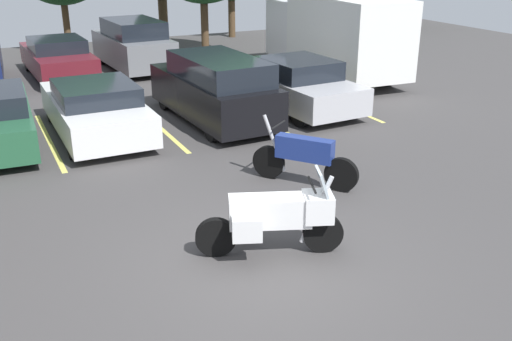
# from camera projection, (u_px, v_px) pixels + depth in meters

# --- Properties ---
(ground) EXTENTS (44.00, 44.00, 0.10)m
(ground) POSITION_uv_depth(u_px,v_px,m) (263.00, 265.00, 8.88)
(ground) COLOR #423F3F
(motorcycle_touring) EXTENTS (2.17, 1.21, 1.37)m
(motorcycle_touring) POSITION_uv_depth(u_px,v_px,m) (276.00, 216.00, 8.87)
(motorcycle_touring) COLOR black
(motorcycle_touring) RESTS_ON ground
(motorcycle_second) EXTENTS (1.45, 1.84, 1.33)m
(motorcycle_second) POSITION_uv_depth(u_px,v_px,m) (304.00, 157.00, 11.48)
(motorcycle_second) COLOR black
(motorcycle_second) RESTS_ON ground
(parking_stripes) EXTENTS (13.87, 4.77, 0.01)m
(parking_stripes) POSITION_uv_depth(u_px,v_px,m) (106.00, 133.00, 14.77)
(parking_stripes) COLOR #EAE066
(parking_stripes) RESTS_ON ground
(car_white) EXTENTS (1.98, 4.74, 1.35)m
(car_white) POSITION_uv_depth(u_px,v_px,m) (95.00, 109.00, 14.43)
(car_white) COLOR white
(car_white) RESTS_ON ground
(car_black) EXTENTS (2.01, 4.87, 1.78)m
(car_black) POSITION_uv_depth(u_px,v_px,m) (215.00, 89.00, 15.42)
(car_black) COLOR black
(car_black) RESTS_ON ground
(car_silver) EXTENTS (2.17, 4.59, 1.46)m
(car_silver) POSITION_uv_depth(u_px,v_px,m) (297.00, 85.00, 16.60)
(car_silver) COLOR #B7B7BC
(car_silver) RESTS_ON ground
(car_far_maroon) EXTENTS (2.05, 4.89, 1.39)m
(car_far_maroon) POSITION_uv_depth(u_px,v_px,m) (58.00, 58.00, 20.56)
(car_far_maroon) COLOR maroon
(car_far_maroon) RESTS_ON ground
(car_far_grey) EXTENTS (2.12, 4.65, 1.85)m
(car_far_grey) POSITION_uv_depth(u_px,v_px,m) (133.00, 45.00, 21.71)
(car_far_grey) COLOR slate
(car_far_grey) RESTS_ON ground
(box_truck) EXTENTS (2.49, 6.68, 2.83)m
(box_truck) POSITION_uv_depth(u_px,v_px,m) (335.00, 33.00, 20.32)
(box_truck) COLOR silver
(box_truck) RESTS_ON ground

